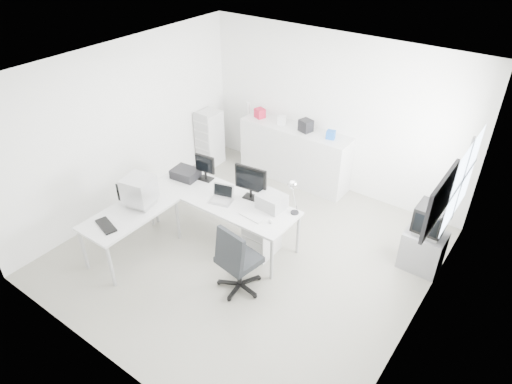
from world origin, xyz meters
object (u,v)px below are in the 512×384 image
Objects in this scene: sideboard at (295,154)px; filing_cabinet at (210,138)px; tv_cabinet at (422,250)px; main_desk at (223,217)px; inkjet_printer at (186,174)px; crt_tv at (430,221)px; side_desk at (132,233)px; lcd_monitor_small at (205,168)px; laser_printer at (272,201)px; office_chair at (239,257)px; laptop at (221,196)px; crt_monitor at (139,191)px; lcd_monitor_large at (251,183)px; drawer_pedestal at (262,236)px.

sideboard is 1.75m from filing_cabinet.
tv_cabinet is 4.54m from filing_cabinet.
inkjet_printer is at bearing 173.29° from main_desk.
sideboard reaches higher than crt_tv.
side_desk is 4.28m from crt_tv.
laser_printer is (1.30, -0.03, -0.11)m from lcd_monitor_small.
office_chair is 3.04m from sideboard.
lcd_monitor_small is 0.86× the size of crt_tv.
laptop reaches higher than main_desk.
laser_printer reaches higher than side_desk.
sideboard is (0.51, 1.90, -0.43)m from lcd_monitor_small.
office_chair is (1.74, 0.11, -0.44)m from crt_monitor.
crt_monitor reaches higher than laser_printer.
inkjet_printer is 0.97m from crt_monitor.
office_chair is (1.74, 0.36, 0.18)m from side_desk.
sideboard is (-0.04, 2.15, 0.16)m from main_desk.
filing_cabinet reaches higher than sideboard.
laptop is 0.30× the size of office_chair.
lcd_monitor_large is (1.20, 0.15, 0.19)m from inkjet_printer.
sideboard is at bearing 67.84° from lcd_monitor_small.
drawer_pedestal is 0.55× the size of filing_cabinet.
side_desk is at bearing -127.69° from main_desk.
crt_monitor is (-0.85, -0.85, 0.62)m from main_desk.
inkjet_printer is 0.69× the size of tv_cabinet.
main_desk is at bearing -159.93° from laser_printer.
inkjet_printer is at bearing 90.00° from side_desk.
sideboard reaches higher than main_desk.
laser_printer reaches higher than tv_cabinet.
crt_tv is (3.62, 1.05, 0.01)m from inkjet_printer.
sideboard is at bearing 160.28° from tv_cabinet.
crt_tv is (3.62, 2.25, 0.46)m from side_desk.
side_desk is at bearing -72.48° from filing_cabinet.
filing_cabinet is (-1.73, 1.70, 0.18)m from main_desk.
main_desk is 0.49m from laptop.
crt_monitor is 3.14m from sideboard.
main_desk is 3.94× the size of tv_cabinet.
crt_monitor is at bearing -105.05° from sideboard.
laser_printer reaches higher than main_desk.
office_chair reaches higher than crt_tv.
laser_printer reaches higher than inkjet_printer.
laptop is at bearing -37.48° from lcd_monitor_small.
laser_printer reaches higher than drawer_pedestal.
inkjet_printer is at bearing 163.11° from office_chair.
lcd_monitor_large reaches higher than main_desk.
filing_cabinet is at bearing 122.03° from lcd_monitor_small.
lcd_monitor_small is 1.92m from filing_cabinet.
lcd_monitor_small is 0.39× the size of office_chair.
main_desk is 1.71× the size of side_desk.
sideboard is at bearing 94.01° from lcd_monitor_large.
crt_tv is (2.42, 0.90, -0.18)m from lcd_monitor_large.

